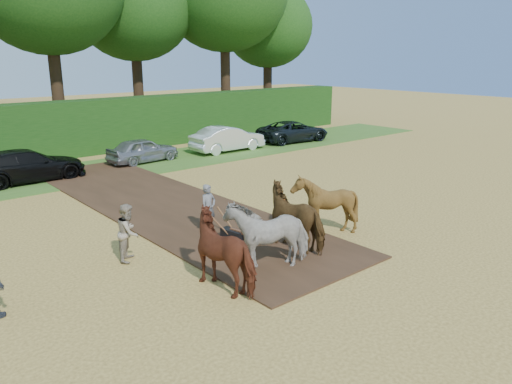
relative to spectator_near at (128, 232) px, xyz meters
name	(u,v)px	position (x,y,z in m)	size (l,w,h in m)	color
ground	(254,278)	(1.82, -3.11, -0.80)	(120.00, 120.00, 0.00)	gold
earth_strip	(164,204)	(3.32, 3.89, -0.77)	(4.50, 17.00, 0.05)	#472D1C
grass_verge	(57,177)	(1.82, 10.89, -0.78)	(50.00, 5.00, 0.03)	#38601E
hedgerow	(23,133)	(1.82, 15.39, 0.70)	(46.00, 1.60, 3.00)	#14380F
spectator_near	(128,232)	(0.00, 0.00, 0.00)	(0.77, 0.60, 1.59)	#BBB093
plough_team	(281,224)	(3.40, -2.43, 0.12)	(6.15, 4.85, 1.85)	maroon
parked_cars	(75,160)	(2.70, 10.90, -0.10)	(35.90, 3.09, 1.47)	silver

